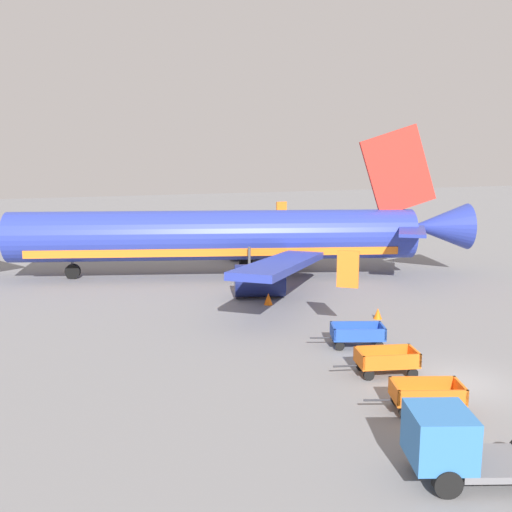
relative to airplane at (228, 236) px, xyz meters
name	(u,v)px	position (x,y,z in m)	size (l,w,h in m)	color
ground_plane	(459,383)	(2.12, -23.25, -3.05)	(220.00, 220.00, 0.00)	slate
airplane	(228,236)	(0.00, 0.00, 0.00)	(36.87, 29.95, 11.34)	#28389E
baggage_cart_nearest	(427,396)	(-0.86, -24.99, -2.45)	(3.59, 2.17, 1.07)	orange
baggage_cart_second_in_row	(386,361)	(-0.17, -21.37, -2.45)	(3.62, 1.98, 1.07)	orange
baggage_cart_third_in_row	(357,334)	(0.57, -17.77, -2.45)	(3.58, 2.19, 1.07)	#234CB2
service_truck_beside_carts	(456,444)	(-2.96, -29.03, -1.95)	(4.76, 3.28, 2.10)	slate
traffic_cone_near_plane	(378,313)	(4.16, -14.02, -2.74)	(0.47, 0.47, 0.62)	orange
traffic_cone_mid_apron	(268,299)	(-0.38, -8.86, -2.69)	(0.55, 0.55, 0.72)	orange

